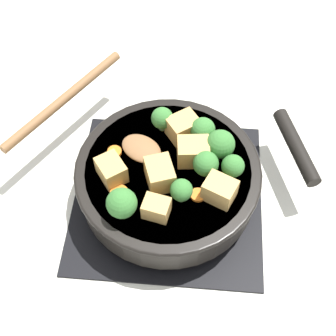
% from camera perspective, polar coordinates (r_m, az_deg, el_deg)
% --- Properties ---
extents(ground_plane, '(2.40, 2.40, 0.00)m').
position_cam_1_polar(ground_plane, '(0.79, -0.00, -3.49)').
color(ground_plane, silver).
extents(front_burner_grate, '(0.31, 0.31, 0.03)m').
position_cam_1_polar(front_burner_grate, '(0.78, -0.00, -3.04)').
color(front_burner_grate, black).
rests_on(front_burner_grate, ground_plane).
extents(skillet_pan, '(0.29, 0.38, 0.06)m').
position_cam_1_polar(skillet_pan, '(0.74, 0.15, -1.10)').
color(skillet_pan, black).
rests_on(skillet_pan, front_burner_grate).
extents(wooden_spoon, '(0.25, 0.26, 0.02)m').
position_cam_1_polar(wooden_spoon, '(0.77, -9.08, 6.05)').
color(wooden_spoon, brown).
rests_on(wooden_spoon, skillet_pan).
extents(tofu_cube_center_large, '(0.06, 0.05, 0.03)m').
position_cam_1_polar(tofu_cube_center_large, '(0.70, -6.92, -0.25)').
color(tofu_cube_center_large, tan).
rests_on(tofu_cube_center_large, skillet_pan).
extents(tofu_cube_near_handle, '(0.06, 0.06, 0.04)m').
position_cam_1_polar(tofu_cube_near_handle, '(0.74, 1.84, 4.97)').
color(tofu_cube_near_handle, tan).
rests_on(tofu_cube_near_handle, skillet_pan).
extents(tofu_cube_east_chunk, '(0.04, 0.05, 0.04)m').
position_cam_1_polar(tofu_cube_east_chunk, '(0.71, 3.08, 1.99)').
color(tofu_cube_east_chunk, tan).
rests_on(tofu_cube_east_chunk, skillet_pan).
extents(tofu_cube_west_chunk, '(0.06, 0.05, 0.04)m').
position_cam_1_polar(tofu_cube_west_chunk, '(0.68, -1.01, -0.75)').
color(tofu_cube_west_chunk, tan).
rests_on(tofu_cube_west_chunk, skillet_pan).
extents(tofu_cube_back_piece, '(0.04, 0.04, 0.03)m').
position_cam_1_polar(tofu_cube_back_piece, '(0.66, -1.43, -4.92)').
color(tofu_cube_back_piece, tan).
rests_on(tofu_cube_back_piece, skillet_pan).
extents(tofu_cube_front_piece, '(0.05, 0.06, 0.04)m').
position_cam_1_polar(tofu_cube_front_piece, '(0.68, 6.31, -2.71)').
color(tofu_cube_front_piece, tan).
rests_on(tofu_cube_front_piece, skillet_pan).
extents(broccoli_floret_near_spoon, '(0.03, 0.03, 0.04)m').
position_cam_1_polar(broccoli_floret_near_spoon, '(0.69, 7.91, 0.22)').
color(broccoli_floret_near_spoon, '#709956').
rests_on(broccoli_floret_near_spoon, skillet_pan).
extents(broccoli_floret_center_top, '(0.04, 0.04, 0.05)m').
position_cam_1_polar(broccoli_floret_center_top, '(0.71, 6.39, 2.87)').
color(broccoli_floret_center_top, '#709956').
rests_on(broccoli_floret_center_top, skillet_pan).
extents(broccoli_floret_east_rim, '(0.03, 0.03, 0.04)m').
position_cam_1_polar(broccoli_floret_east_rim, '(0.66, 1.64, -2.74)').
color(broccoli_floret_east_rim, '#709956').
rests_on(broccoli_floret_east_rim, skillet_pan).
extents(broccoli_floret_west_rim, '(0.04, 0.04, 0.04)m').
position_cam_1_polar(broccoli_floret_west_rim, '(0.74, -0.71, 6.07)').
color(broccoli_floret_west_rim, '#709956').
rests_on(broccoli_floret_west_rim, skillet_pan).
extents(broccoli_floret_north_edge, '(0.04, 0.04, 0.05)m').
position_cam_1_polar(broccoli_floret_north_edge, '(0.65, -5.67, -4.30)').
color(broccoli_floret_north_edge, '#709956').
rests_on(broccoli_floret_north_edge, skillet_pan).
extents(broccoli_floret_south_cluster, '(0.04, 0.04, 0.05)m').
position_cam_1_polar(broccoli_floret_south_cluster, '(0.69, 4.63, 0.50)').
color(broccoli_floret_south_cluster, '#709956').
rests_on(broccoli_floret_south_cluster, skillet_pan).
extents(broccoli_floret_mid_floret, '(0.04, 0.04, 0.05)m').
position_cam_1_polar(broccoli_floret_mid_floret, '(0.73, 4.25, 4.65)').
color(broccoli_floret_mid_floret, '#709956').
rests_on(broccoli_floret_mid_floret, skillet_pan).
extents(carrot_slice_orange_thin, '(0.03, 0.03, 0.01)m').
position_cam_1_polar(carrot_slice_orange_thin, '(0.69, -5.96, -3.06)').
color(carrot_slice_orange_thin, orange).
rests_on(carrot_slice_orange_thin, skillet_pan).
extents(carrot_slice_near_center, '(0.02, 0.02, 0.01)m').
position_cam_1_polar(carrot_slice_near_center, '(0.73, -6.53, 1.99)').
color(carrot_slice_near_center, orange).
rests_on(carrot_slice_near_center, skillet_pan).
extents(carrot_slice_edge_slice, '(0.02, 0.02, 0.01)m').
position_cam_1_polar(carrot_slice_edge_slice, '(0.69, 3.65, -3.30)').
color(carrot_slice_edge_slice, orange).
rests_on(carrot_slice_edge_slice, skillet_pan).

